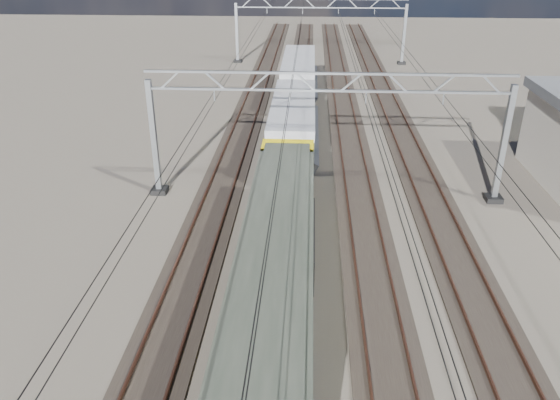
# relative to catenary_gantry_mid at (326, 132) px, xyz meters

# --- Properties ---
(ground) EXTENTS (160.00, 160.00, 0.00)m
(ground) POSITION_rel_catenary_gantry_mid_xyz_m (-0.00, -4.00, -3.91)
(ground) COLOR black
(ground) RESTS_ON ground
(track_outer_west) EXTENTS (2.60, 140.00, 0.30)m
(track_outer_west) POSITION_rel_catenary_gantry_mid_xyz_m (-6.00, -4.00, -3.83)
(track_outer_west) COLOR black
(track_outer_west) RESTS_ON ground
(track_loco) EXTENTS (2.60, 140.00, 0.30)m
(track_loco) POSITION_rel_catenary_gantry_mid_xyz_m (-2.00, -4.00, -3.83)
(track_loco) COLOR black
(track_loco) RESTS_ON ground
(track_inner_east) EXTENTS (2.60, 140.00, 0.30)m
(track_inner_east) POSITION_rel_catenary_gantry_mid_xyz_m (2.00, -4.00, -3.83)
(track_inner_east) COLOR black
(track_inner_east) RESTS_ON ground
(track_outer_east) EXTENTS (2.60, 140.00, 0.30)m
(track_outer_east) POSITION_rel_catenary_gantry_mid_xyz_m (6.00, -4.00, -3.83)
(track_outer_east) COLOR black
(track_outer_east) RESTS_ON ground
(catenary_gantry_mid) EXTENTS (19.90, 0.90, 7.11)m
(catenary_gantry_mid) POSITION_rel_catenary_gantry_mid_xyz_m (0.00, 0.00, 0.00)
(catenary_gantry_mid) COLOR gray
(catenary_gantry_mid) RESTS_ON ground
(catenary_gantry_far) EXTENTS (19.90, 0.90, 7.11)m
(catenary_gantry_far) POSITION_rel_catenary_gantry_mid_xyz_m (0.00, 36.00, 0.00)
(catenary_gantry_far) COLOR gray
(catenary_gantry_far) RESTS_ON ground
(overhead_wires) EXTENTS (12.03, 140.00, 0.53)m
(overhead_wires) POSITION_rel_catenary_gantry_mid_xyz_m (-0.00, 4.00, 1.84)
(overhead_wires) COLOR black
(overhead_wires) RESTS_ON ground
(locomotive) EXTENTS (2.76, 21.10, 3.62)m
(locomotive) POSITION_rel_catenary_gantry_mid_xyz_m (-2.00, -11.17, -1.58)
(locomotive) COLOR black
(locomotive) RESTS_ON ground
(hopper_wagon_lead) EXTENTS (3.38, 13.00, 3.25)m
(hopper_wagon_lead) POSITION_rel_catenary_gantry_mid_xyz_m (-2.00, 6.53, -1.67)
(hopper_wagon_lead) COLOR black
(hopper_wagon_lead) RESTS_ON ground
(hopper_wagon_mid) EXTENTS (3.38, 13.00, 3.25)m
(hopper_wagon_mid) POSITION_rel_catenary_gantry_mid_xyz_m (-2.00, 20.73, -1.67)
(hopper_wagon_mid) COLOR black
(hopper_wagon_mid) RESTS_ON ground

